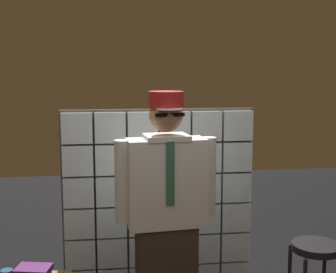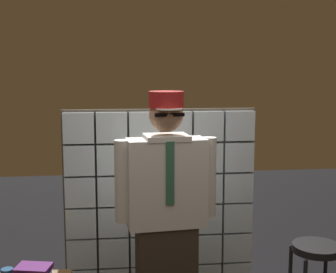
# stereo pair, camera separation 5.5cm
# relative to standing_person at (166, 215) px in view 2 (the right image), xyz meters

# --- Properties ---
(glass_block_wall) EXTENTS (1.64, 0.10, 1.64)m
(glass_block_wall) POSITION_rel_standing_person_xyz_m (0.03, 0.74, -0.14)
(glass_block_wall) COLOR silver
(glass_block_wall) RESTS_ON ground
(standing_person) EXTENTS (0.72, 0.33, 1.80)m
(standing_person) POSITION_rel_standing_person_xyz_m (0.00, 0.00, 0.00)
(standing_person) COLOR #382D23
(standing_person) RESTS_ON ground
(bar_stool) EXTENTS (0.34, 0.34, 0.75)m
(bar_stool) POSITION_rel_standing_person_xyz_m (1.03, -0.17, -0.38)
(bar_stool) COLOR black
(bar_stool) RESTS_ON ground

